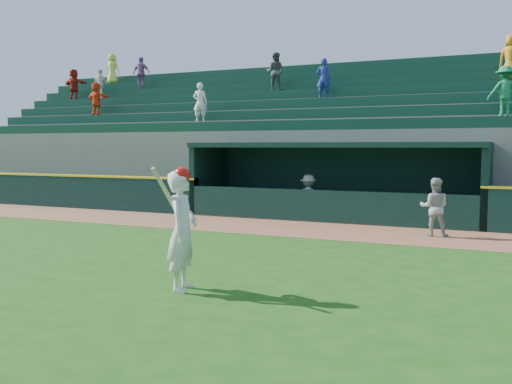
{
  "coord_description": "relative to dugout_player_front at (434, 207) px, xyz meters",
  "views": [
    {
      "loc": [
        5.38,
        -10.14,
        2.34
      ],
      "look_at": [
        0.0,
        1.6,
        1.3
      ],
      "focal_mm": 40.0,
      "sensor_mm": 36.0,
      "label": 1
    }
  ],
  "objects": [
    {
      "name": "ground",
      "position": [
        -3.47,
        -5.16,
        -0.76
      ],
      "size": [
        120.0,
        120.0,
        0.0
      ],
      "primitive_type": "plane",
      "color": "#1F4D13",
      "rests_on": "ground"
    },
    {
      "name": "warning_track",
      "position": [
        -3.47,
        -0.26,
        -0.76
      ],
      "size": [
        40.0,
        3.0,
        0.01
      ],
      "primitive_type": "cube",
      "color": "brown",
      "rests_on": "ground"
    },
    {
      "name": "field_wall_left",
      "position": [
        -15.72,
        1.39,
        -0.16
      ],
      "size": [
        15.5,
        0.3,
        1.2
      ],
      "primitive_type": "cube",
      "color": "black",
      "rests_on": "ground"
    },
    {
      "name": "wall_stripe_left",
      "position": [
        -15.72,
        1.39,
        0.47
      ],
      "size": [
        15.5,
        0.32,
        0.06
      ],
      "primitive_type": "cube",
      "color": "yellow",
      "rests_on": "field_wall_left"
    },
    {
      "name": "dugout_player_front",
      "position": [
        0.0,
        0.0,
        0.0
      ],
      "size": [
        0.81,
        0.67,
        1.52
      ],
      "primitive_type": "imported",
      "rotation": [
        0.0,
        0.0,
        3.27
      ],
      "color": "#A4A59F",
      "rests_on": "ground"
    },
    {
      "name": "dugout_player_inside",
      "position": [
        -4.1,
        1.85,
        -0.04
      ],
      "size": [
        0.99,
        0.65,
        1.44
      ],
      "primitive_type": "imported",
      "rotation": [
        0.0,
        0.0,
        3.27
      ],
      "color": "#9B9B96",
      "rests_on": "ground"
    },
    {
      "name": "dugout",
      "position": [
        -3.47,
        2.85,
        0.6
      ],
      "size": [
        9.4,
        2.8,
        2.46
      ],
      "color": "slate",
      "rests_on": "ground"
    },
    {
      "name": "stands",
      "position": [
        -3.51,
        7.41,
        1.63
      ],
      "size": [
        34.5,
        6.32,
        7.07
      ],
      "color": "slate",
      "rests_on": "ground"
    },
    {
      "name": "batter_at_plate",
      "position": [
        -2.97,
        -7.49,
        0.24
      ],
      "size": [
        0.63,
        0.87,
        2.03
      ],
      "color": "silver",
      "rests_on": "ground"
    }
  ]
}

